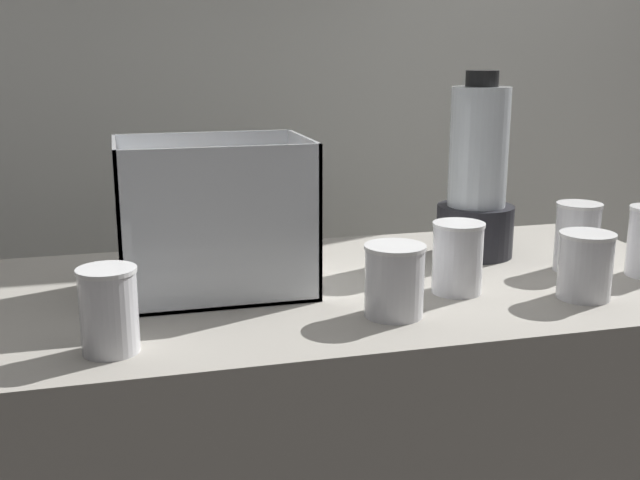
{
  "coord_description": "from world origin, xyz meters",
  "views": [
    {
      "loc": [
        -0.33,
        -1.23,
        1.3
      ],
      "look_at": [
        0.0,
        0.0,
        0.98
      ],
      "focal_mm": 42.98,
      "sensor_mm": 36.0,
      "label": 1
    }
  ],
  "objects_px": {
    "blender_pitcher": "(477,183)",
    "juice_cup_carrot_right": "(585,268)",
    "carrot_display_bin": "(217,242)",
    "juice_cup_pomegranate_left": "(394,284)",
    "juice_cup_beet_far_left": "(109,316)",
    "juice_cup_carrot_middle": "(457,262)",
    "juice_cup_orange_far_right": "(577,242)"
  },
  "relations": [
    {
      "from": "blender_pitcher",
      "to": "juice_cup_carrot_right",
      "type": "bearing_deg",
      "value": -79.84
    },
    {
      "from": "carrot_display_bin",
      "to": "juice_cup_pomegranate_left",
      "type": "xyz_separation_m",
      "value": [
        0.24,
        -0.2,
        -0.03
      ]
    },
    {
      "from": "carrot_display_bin",
      "to": "juice_cup_carrot_right",
      "type": "bearing_deg",
      "value": -19.52
    },
    {
      "from": "juice_cup_beet_far_left",
      "to": "blender_pitcher",
      "type": "bearing_deg",
      "value": 25.6
    },
    {
      "from": "juice_cup_pomegranate_left",
      "to": "juice_cup_carrot_middle",
      "type": "xyz_separation_m",
      "value": [
        0.14,
        0.08,
        0.0
      ]
    },
    {
      "from": "blender_pitcher",
      "to": "juice_cup_carrot_right",
      "type": "height_order",
      "value": "blender_pitcher"
    },
    {
      "from": "carrot_display_bin",
      "to": "blender_pitcher",
      "type": "height_order",
      "value": "blender_pitcher"
    },
    {
      "from": "blender_pitcher",
      "to": "juice_cup_carrot_right",
      "type": "distance_m",
      "value": 0.31
    },
    {
      "from": "juice_cup_pomegranate_left",
      "to": "juice_cup_orange_far_right",
      "type": "xyz_separation_m",
      "value": [
        0.41,
        0.15,
        0.0
      ]
    },
    {
      "from": "blender_pitcher",
      "to": "juice_cup_pomegranate_left",
      "type": "bearing_deg",
      "value": -133.27
    },
    {
      "from": "juice_cup_carrot_right",
      "to": "blender_pitcher",
      "type": "bearing_deg",
      "value": 100.16
    },
    {
      "from": "juice_cup_carrot_right",
      "to": "juice_cup_carrot_middle",
      "type": "bearing_deg",
      "value": 156.59
    },
    {
      "from": "blender_pitcher",
      "to": "juice_cup_carrot_middle",
      "type": "bearing_deg",
      "value": -122.49
    },
    {
      "from": "juice_cup_carrot_middle",
      "to": "juice_cup_orange_far_right",
      "type": "xyz_separation_m",
      "value": [
        0.27,
        0.06,
        0.0
      ]
    },
    {
      "from": "juice_cup_beet_far_left",
      "to": "juice_cup_carrot_middle",
      "type": "xyz_separation_m",
      "value": [
        0.56,
        0.12,
        0.0
      ]
    },
    {
      "from": "blender_pitcher",
      "to": "juice_cup_orange_far_right",
      "type": "relative_size",
      "value": 2.84
    },
    {
      "from": "juice_cup_beet_far_left",
      "to": "juice_cup_carrot_middle",
      "type": "bearing_deg",
      "value": 12.14
    },
    {
      "from": "juice_cup_pomegranate_left",
      "to": "juice_cup_carrot_middle",
      "type": "distance_m",
      "value": 0.16
    },
    {
      "from": "juice_cup_pomegranate_left",
      "to": "juice_cup_orange_far_right",
      "type": "relative_size",
      "value": 0.88
    },
    {
      "from": "carrot_display_bin",
      "to": "blender_pitcher",
      "type": "distance_m",
      "value": 0.53
    },
    {
      "from": "carrot_display_bin",
      "to": "juice_cup_orange_far_right",
      "type": "height_order",
      "value": "carrot_display_bin"
    },
    {
      "from": "juice_cup_carrot_middle",
      "to": "juice_cup_pomegranate_left",
      "type": "bearing_deg",
      "value": -150.0
    },
    {
      "from": "carrot_display_bin",
      "to": "juice_cup_pomegranate_left",
      "type": "bearing_deg",
      "value": -40.07
    },
    {
      "from": "juice_cup_beet_far_left",
      "to": "juice_cup_carrot_middle",
      "type": "relative_size",
      "value": 0.98
    },
    {
      "from": "carrot_display_bin",
      "to": "juice_cup_carrot_right",
      "type": "distance_m",
      "value": 0.61
    },
    {
      "from": "juice_cup_beet_far_left",
      "to": "juice_cup_pomegranate_left",
      "type": "distance_m",
      "value": 0.42
    },
    {
      "from": "juice_cup_carrot_right",
      "to": "juice_cup_orange_far_right",
      "type": "height_order",
      "value": "juice_cup_orange_far_right"
    },
    {
      "from": "juice_cup_carrot_right",
      "to": "juice_cup_orange_far_right",
      "type": "bearing_deg",
      "value": 61.66
    },
    {
      "from": "juice_cup_beet_far_left",
      "to": "juice_cup_orange_far_right",
      "type": "height_order",
      "value": "juice_cup_orange_far_right"
    },
    {
      "from": "juice_cup_pomegranate_left",
      "to": "juice_cup_carrot_right",
      "type": "xyz_separation_m",
      "value": [
        0.33,
        0.0,
        0.0
      ]
    },
    {
      "from": "juice_cup_pomegranate_left",
      "to": "juice_cup_carrot_right",
      "type": "relative_size",
      "value": 1.02
    },
    {
      "from": "juice_cup_carrot_middle",
      "to": "juice_cup_carrot_right",
      "type": "relative_size",
      "value": 1.09
    }
  ]
}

